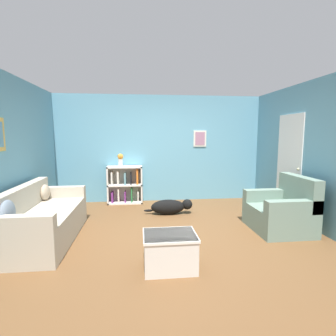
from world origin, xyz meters
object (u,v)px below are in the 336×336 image
object	(u,v)px
bookshelf	(125,185)
dog	(171,207)
vase	(120,159)
couch	(43,221)
coffee_table	(170,250)
recliner_chair	(282,211)

from	to	relation	value
bookshelf	dog	bearing A→B (deg)	-46.10
vase	bookshelf	bearing A→B (deg)	11.77
couch	coffee_table	bearing A→B (deg)	-29.81
recliner_chair	vase	bearing A→B (deg)	143.74
bookshelf	dog	xyz separation A→B (m)	(0.98, -1.02, -0.28)
bookshelf	dog	size ratio (longest dim) A/B	0.89
bookshelf	vase	xyz separation A→B (m)	(-0.09, -0.02, 0.63)
couch	vase	world-z (taller)	vase
bookshelf	couch	bearing A→B (deg)	-118.12
recliner_chair	dog	size ratio (longest dim) A/B	1.00
coffee_table	dog	size ratio (longest dim) A/B	0.64
recliner_chair	couch	bearing A→B (deg)	-179.57
bookshelf	vase	distance (m)	0.64
couch	recliner_chair	world-z (taller)	recliner_chair
coffee_table	bookshelf	bearing A→B (deg)	102.34
bookshelf	recliner_chair	xyz separation A→B (m)	(2.79, -2.14, -0.11)
coffee_table	couch	bearing A→B (deg)	150.19
couch	recliner_chair	bearing A→B (deg)	0.43
dog	vase	bearing A→B (deg)	137.05
coffee_table	dog	xyz separation A→B (m)	(0.28, 2.21, -0.07)
bookshelf	dog	distance (m)	1.45
bookshelf	coffee_table	bearing A→B (deg)	-77.66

